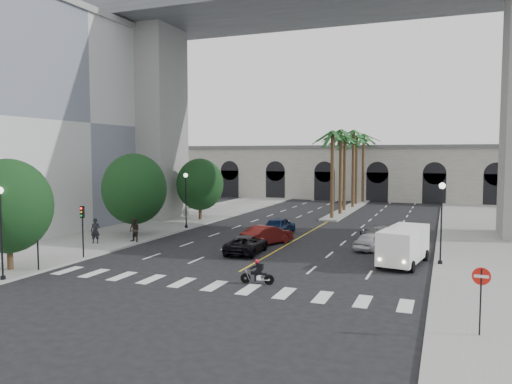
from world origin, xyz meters
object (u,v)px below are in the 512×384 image
object	(u,v)px
car_c	(247,244)
lamp_post_left_near	(1,225)
motorcycle_rider	(258,273)
pedestrian_b	(134,230)
lamp_post_right	(441,216)
do_not_enter_sign	(481,287)
pedestrian_a	(95,231)
car_e	(279,225)
car_d	(378,234)
car_b	(267,235)
lamp_post_left_far	(186,196)
cargo_van	(403,244)
car_a	(372,241)
traffic_signal_far	(83,223)
traffic_signal_near	(37,231)

from	to	relation	value
car_c	lamp_post_left_near	bearing A→B (deg)	48.57
motorcycle_rider	pedestrian_b	world-z (taller)	pedestrian_b
lamp_post_right	do_not_enter_sign	world-z (taller)	lamp_post_right
pedestrian_b	car_c	bearing A→B (deg)	9.04
lamp_post_right	pedestrian_a	xyz separation A→B (m)	(-25.42, -1.87, -2.09)
car_c	car_e	xyz separation A→B (m)	(-0.52, 9.05, 0.12)
pedestrian_b	do_not_enter_sign	xyz separation A→B (m)	(24.49, -12.60, 0.94)
car_d	car_b	bearing A→B (deg)	1.64
lamp_post_left_near	pedestrian_b	distance (m)	12.93
do_not_enter_sign	car_d	bearing A→B (deg)	109.11
car_b	motorcycle_rider	bearing A→B (deg)	130.20
car_c	car_e	size ratio (longest dim) A/B	1.04
lamp_post_right	car_d	xyz separation A→B (m)	(-4.80, 7.17, -2.51)
lamp_post_left_far	car_e	bearing A→B (deg)	2.78
lamp_post_left_far	cargo_van	bearing A→B (deg)	-22.28
lamp_post_left_far	car_c	xyz separation A→B (m)	(9.70, -8.61, -2.56)
car_a	pedestrian_a	size ratio (longest dim) A/B	2.00
motorcycle_rider	car_e	bearing A→B (deg)	98.34
lamp_post_left_near	lamp_post_right	world-z (taller)	same
lamp_post_right	car_d	world-z (taller)	lamp_post_right
do_not_enter_sign	traffic_signal_far	bearing A→B (deg)	166.75
cargo_van	car_e	bearing A→B (deg)	151.49
traffic_signal_near	car_d	xyz separation A→B (m)	(17.90, 17.67, -1.80)
car_e	car_a	bearing A→B (deg)	155.05
lamp_post_left_near	pedestrian_a	distance (m)	11.63
car_b	lamp_post_left_near	bearing A→B (deg)	81.57
lamp_post_left_far	traffic_signal_far	xyz separation A→B (m)	(0.10, -14.50, -0.71)
traffic_signal_near	car_b	world-z (taller)	traffic_signal_near
traffic_signal_near	motorcycle_rider	bearing A→B (deg)	9.51
traffic_signal_near	traffic_signal_far	size ratio (longest dim) A/B	1.00
car_d	do_not_enter_sign	size ratio (longest dim) A/B	1.74
lamp_post_left_far	traffic_signal_far	bearing A→B (deg)	-89.60
car_b	traffic_signal_far	bearing A→B (deg)	67.80
traffic_signal_near	car_a	world-z (taller)	traffic_signal_near
car_b	pedestrian_a	distance (m)	13.53
cargo_van	pedestrian_b	bearing A→B (deg)	-171.06
lamp_post_left_near	do_not_enter_sign	size ratio (longest dim) A/B	1.90
car_d	cargo_van	distance (m)	8.03
pedestrian_a	pedestrian_b	bearing A→B (deg)	11.68
car_a	car_c	xyz separation A→B (m)	(-8.24, -4.50, -0.01)
pedestrian_b	car_e	bearing A→B (deg)	54.27
car_a	car_e	world-z (taller)	car_e
car_e	pedestrian_b	size ratio (longest dim) A/B	2.40
traffic_signal_near	motorcycle_rider	world-z (taller)	traffic_signal_near
car_e	do_not_enter_sign	bearing A→B (deg)	128.07
motorcycle_rider	pedestrian_b	bearing A→B (deg)	143.36
traffic_signal_near	traffic_signal_far	bearing A→B (deg)	90.00
car_b	car_e	size ratio (longest dim) A/B	1.02
lamp_post_left_near	car_b	xyz separation A→B (m)	(9.90, 16.27, -2.46)
pedestrian_a	lamp_post_left_far	bearing A→B (deg)	54.10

